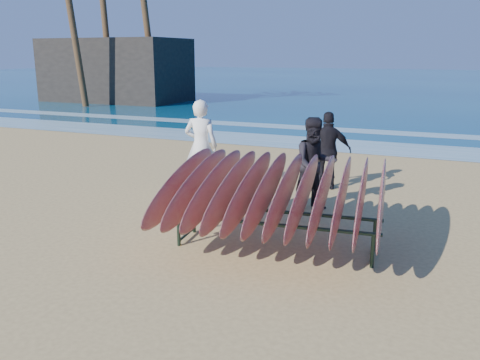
{
  "coord_description": "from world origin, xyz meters",
  "views": [
    {
      "loc": [
        3.16,
        -6.58,
        2.95
      ],
      "look_at": [
        0.0,
        0.8,
        0.95
      ],
      "focal_mm": 38.0,
      "sensor_mm": 36.0,
      "label": 1
    }
  ],
  "objects_px": {
    "building": "(116,70)",
    "surfboard_rack": "(276,192)",
    "person_white": "(201,146)",
    "person_dark_a": "(315,164)",
    "person_dark_b": "(328,151)"
  },
  "relations": [
    {
      "from": "person_white",
      "to": "building",
      "type": "relative_size",
      "value": 0.23
    },
    {
      "from": "surfboard_rack",
      "to": "person_dark_b",
      "type": "height_order",
      "value": "person_dark_b"
    },
    {
      "from": "surfboard_rack",
      "to": "person_dark_b",
      "type": "bearing_deg",
      "value": 85.5
    },
    {
      "from": "surfboard_rack",
      "to": "building",
      "type": "height_order",
      "value": "building"
    },
    {
      "from": "surfboard_rack",
      "to": "person_dark_a",
      "type": "xyz_separation_m",
      "value": [
        0.01,
        2.23,
        -0.01
      ]
    },
    {
      "from": "building",
      "to": "person_white",
      "type": "bearing_deg",
      "value": -49.21
    },
    {
      "from": "person_white",
      "to": "building",
      "type": "distance_m",
      "value": 23.25
    },
    {
      "from": "building",
      "to": "person_dark_a",
      "type": "bearing_deg",
      "value": -45.27
    },
    {
      "from": "surfboard_rack",
      "to": "person_white",
      "type": "distance_m",
      "value": 3.74
    },
    {
      "from": "person_dark_a",
      "to": "person_dark_b",
      "type": "xyz_separation_m",
      "value": [
        -0.14,
        1.65,
        -0.03
      ]
    },
    {
      "from": "building",
      "to": "surfboard_rack",
      "type": "bearing_deg",
      "value": -48.62
    },
    {
      "from": "person_white",
      "to": "person_dark_b",
      "type": "distance_m",
      "value": 2.81
    },
    {
      "from": "surfboard_rack",
      "to": "person_dark_b",
      "type": "relative_size",
      "value": 2.02
    },
    {
      "from": "surfboard_rack",
      "to": "building",
      "type": "relative_size",
      "value": 0.4
    },
    {
      "from": "surfboard_rack",
      "to": "person_white",
      "type": "xyz_separation_m",
      "value": [
        -2.65,
        2.64,
        0.09
      ]
    }
  ]
}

